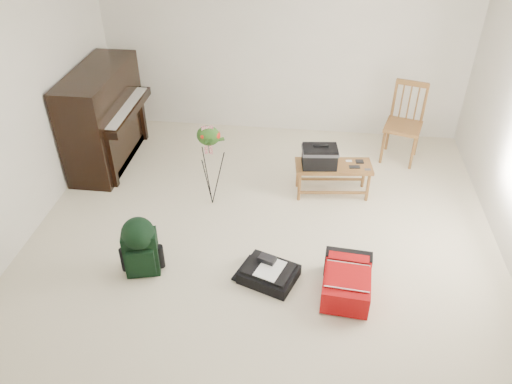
# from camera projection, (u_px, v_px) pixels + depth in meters

# --- Properties ---
(floor) EXTENTS (5.00, 5.50, 0.01)m
(floor) POSITION_uv_depth(u_px,v_px,m) (260.00, 252.00, 5.21)
(floor) COLOR beige
(floor) RESTS_ON ground
(ceiling) EXTENTS (5.00, 5.50, 0.01)m
(ceiling) POSITION_uv_depth(u_px,v_px,m) (261.00, 5.00, 3.76)
(ceiling) COLOR white
(ceiling) RESTS_ON wall_back
(wall_back) EXTENTS (5.00, 0.04, 2.50)m
(wall_back) POSITION_uv_depth(u_px,v_px,m) (284.00, 46.00, 6.71)
(wall_back) COLOR white
(wall_back) RESTS_ON floor
(piano) EXTENTS (0.71, 1.50, 1.25)m
(piano) POSITION_uv_depth(u_px,v_px,m) (105.00, 119.00, 6.37)
(piano) COLOR black
(piano) RESTS_ON floor
(bench) EXTENTS (0.93, 0.45, 0.69)m
(bench) POSITION_uv_depth(u_px,v_px,m) (324.00, 159.00, 5.79)
(bench) COLOR brown
(bench) RESTS_ON floor
(dining_chair) EXTENTS (0.55, 0.55, 1.03)m
(dining_chair) POSITION_uv_depth(u_px,v_px,m) (403.00, 124.00, 6.47)
(dining_chair) COLOR brown
(dining_chair) RESTS_ON floor
(red_suitcase) EXTENTS (0.48, 0.67, 0.28)m
(red_suitcase) POSITION_uv_depth(u_px,v_px,m) (346.00, 278.00, 4.70)
(red_suitcase) COLOR #B80711
(red_suitcase) RESTS_ON floor
(black_duffel) EXTENTS (0.62, 0.56, 0.21)m
(black_duffel) POSITION_uv_depth(u_px,v_px,m) (269.00, 273.00, 4.85)
(black_duffel) COLOR black
(black_duffel) RESTS_ON floor
(green_backpack) EXTENTS (0.36, 0.34, 0.65)m
(green_backpack) POSITION_uv_depth(u_px,v_px,m) (140.00, 244.00, 4.77)
(green_backpack) COLOR black
(green_backpack) RESTS_ON floor
(flower_stand) EXTENTS (0.39, 0.39, 1.05)m
(flower_stand) POSITION_uv_depth(u_px,v_px,m) (210.00, 166.00, 5.62)
(flower_stand) COLOR black
(flower_stand) RESTS_ON floor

